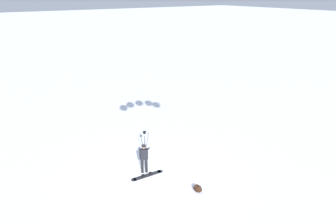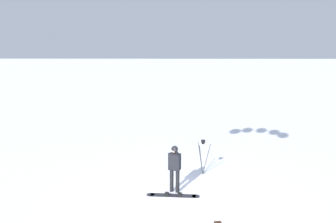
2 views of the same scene
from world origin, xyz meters
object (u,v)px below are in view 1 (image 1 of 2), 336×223
(snowboard, at_px, (147,175))
(gear_bag_large, at_px, (198,189))
(snowboarder, at_px, (144,155))
(camera_tripod, at_px, (145,138))

(snowboard, xyz_separation_m, gear_bag_large, (2.59, 1.27, 0.15))
(snowboarder, height_order, camera_tripod, snowboarder)
(snowboarder, bearing_deg, gear_bag_large, 22.66)
(camera_tripod, bearing_deg, snowboard, -28.05)
(snowboard, height_order, gear_bag_large, gear_bag_large)
(snowboarder, distance_m, gear_bag_large, 3.30)
(camera_tripod, bearing_deg, gear_bag_large, 1.31)
(snowboard, bearing_deg, snowboarder, 172.98)
(snowboard, xyz_separation_m, camera_tripod, (-2.18, 1.16, 0.99))
(snowboard, relative_size, camera_tripod, 1.29)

